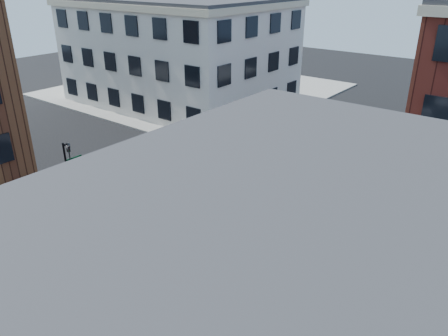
% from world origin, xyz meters
% --- Properties ---
extents(ground, '(120.00, 120.00, 0.00)m').
position_xyz_m(ground, '(0.00, 0.00, 0.00)').
color(ground, black).
rests_on(ground, ground).
extents(sidewalk_nw, '(30.00, 30.00, 0.15)m').
position_xyz_m(sidewalk_nw, '(-21.00, 21.00, 0.07)').
color(sidewalk_nw, gray).
rests_on(sidewalk_nw, ground).
extents(building_nw, '(22.00, 16.00, 11.00)m').
position_xyz_m(building_nw, '(-19.00, 16.00, 5.50)').
color(building_nw, silver).
rests_on(building_nw, ground).
extents(tree_near, '(2.69, 2.69, 4.49)m').
position_xyz_m(tree_near, '(7.56, 9.98, 3.16)').
color(tree_near, black).
rests_on(tree_near, ground).
extents(tree_far, '(2.43, 2.43, 4.07)m').
position_xyz_m(tree_far, '(7.56, 15.98, 2.87)').
color(tree_far, black).
rests_on(tree_far, ground).
extents(signal_pole, '(1.29, 1.24, 4.60)m').
position_xyz_m(signal_pole, '(-6.72, -6.68, 2.86)').
color(signal_pole, black).
rests_on(signal_pole, ground).
extents(box_truck, '(7.99, 3.21, 3.54)m').
position_xyz_m(box_truck, '(9.15, -5.06, 1.84)').
color(box_truck, silver).
rests_on(box_truck, ground).
extents(traffic_cone, '(0.56, 0.56, 0.77)m').
position_xyz_m(traffic_cone, '(-5.70, -5.70, 0.37)').
color(traffic_cone, orange).
rests_on(traffic_cone, ground).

